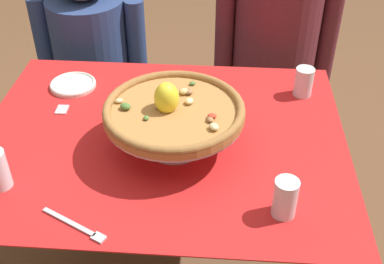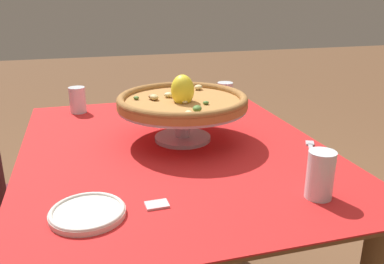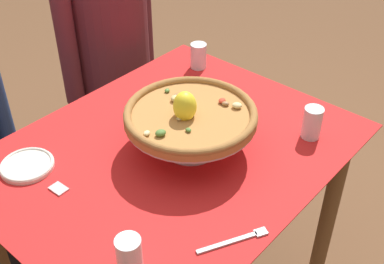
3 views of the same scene
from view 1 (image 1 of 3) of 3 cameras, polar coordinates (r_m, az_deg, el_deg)
name	(u,v)px [view 1 (image 1 of 3)]	position (r m, az deg, el deg)	size (l,w,h in m)	color
dining_table	(163,168)	(1.55, -3.42, -4.17)	(1.10, 0.88, 0.77)	brown
pizza_stand	(174,124)	(1.39, -2.07, 0.97)	(0.39, 0.39, 0.11)	#B7B7C1
pizza	(174,109)	(1.36, -2.16, 2.65)	(0.40, 0.40, 0.10)	#AD753D
water_glass_back_right	(304,83)	(1.68, 12.85, 5.56)	(0.06, 0.06, 0.10)	white
water_glass_front_right	(285,200)	(1.23, 10.74, -7.79)	(0.06, 0.06, 0.11)	white
side_plate	(73,84)	(1.75, -13.69, 5.41)	(0.16, 0.16, 0.02)	silver
dinner_fork	(77,226)	(1.24, -13.24, -10.63)	(0.18, 0.10, 0.01)	#B7B7C1
sugar_packet	(62,110)	(1.64, -14.89, 2.53)	(0.05, 0.04, 0.01)	beige
diner_left	(95,79)	(2.23, -11.22, 6.13)	(0.48, 0.32, 1.14)	black
diner_right	(272,68)	(2.18, 9.32, 7.31)	(0.51, 0.35, 1.23)	maroon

